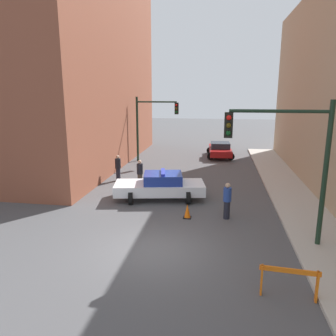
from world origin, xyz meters
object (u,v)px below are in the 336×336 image
at_px(barrier_mid, 289,278).
at_px(pedestrian_crossing, 140,173).
at_px(traffic_cone, 187,211).
at_px(traffic_light_near, 292,152).
at_px(pedestrian_sidewalk, 227,200).
at_px(traffic_light_far, 151,120).
at_px(police_car, 160,186).
at_px(pedestrian_corner, 118,168).
at_px(parked_car_near, 220,149).

bearing_deg(barrier_mid, pedestrian_crossing, 123.75).
bearing_deg(traffic_cone, traffic_light_near, -28.26).
distance_m(pedestrian_sidewalk, traffic_cone, 1.85).
distance_m(traffic_light_far, barrier_mid, 19.12).
xyz_separation_m(police_car, traffic_cone, (1.69, -2.49, -0.41)).
height_order(traffic_light_near, police_car, traffic_light_near).
bearing_deg(pedestrian_corner, parked_car_near, -174.51).
bearing_deg(pedestrian_sidewalk, traffic_light_near, -162.53).
bearing_deg(police_car, pedestrian_sidewalk, -133.97).
distance_m(traffic_light_far, traffic_cone, 12.99).
xyz_separation_m(traffic_light_far, police_car, (2.50, -9.41, -2.67)).
distance_m(pedestrian_crossing, traffic_cone, 5.55).
bearing_deg(parked_car_near, barrier_mid, -87.86).
bearing_deg(barrier_mid, traffic_light_far, 113.43).
bearing_deg(pedestrian_crossing, traffic_light_near, -156.56).
distance_m(pedestrian_crossing, pedestrian_corner, 2.14).
relative_size(police_car, pedestrian_sidewalk, 2.99).
bearing_deg(barrier_mid, traffic_light_near, 81.43).
xyz_separation_m(traffic_light_near, pedestrian_corner, (-8.86, 7.76, -2.67)).
bearing_deg(pedestrian_crossing, traffic_light_far, -17.19).
height_order(pedestrian_sidewalk, barrier_mid, pedestrian_sidewalk).
bearing_deg(traffic_cone, traffic_light_far, 109.37).
xyz_separation_m(traffic_light_near, barrier_mid, (-0.51, -3.38, -2.91)).
relative_size(police_car, barrier_mid, 3.10).
bearing_deg(barrier_mid, parked_car_near, 95.50).
bearing_deg(traffic_light_near, traffic_cone, 151.74).
bearing_deg(pedestrian_corner, barrier_mid, 77.99).
height_order(traffic_light_far, barrier_mid, traffic_light_far).
relative_size(traffic_light_near, police_car, 1.05).
bearing_deg(barrier_mid, pedestrian_sidewalk, 105.63).
xyz_separation_m(pedestrian_crossing, pedestrian_sidewalk, (5.03, -4.23, 0.00)).
relative_size(traffic_light_near, pedestrian_corner, 3.13).
height_order(traffic_light_near, pedestrian_sidewalk, traffic_light_near).
xyz_separation_m(parked_car_near, pedestrian_crossing, (-4.68, -10.19, 0.19)).
distance_m(pedestrian_corner, barrier_mid, 13.93).
distance_m(traffic_light_far, police_car, 10.09).
bearing_deg(traffic_cone, pedestrian_sidewalk, 6.79).
relative_size(pedestrian_corner, barrier_mid, 1.04).
distance_m(pedestrian_crossing, barrier_mid, 11.90).
xyz_separation_m(traffic_light_near, pedestrian_sidewalk, (-2.09, 2.28, -2.67)).
xyz_separation_m(traffic_light_near, traffic_cone, (-3.85, 2.07, -3.21)).
distance_m(parked_car_near, pedestrian_sidewalk, 14.43).
height_order(pedestrian_corner, pedestrian_sidewalk, same).
xyz_separation_m(traffic_light_far, pedestrian_sidewalk, (5.94, -11.69, -2.54)).
bearing_deg(pedestrian_corner, police_car, 87.31).
height_order(parked_car_near, traffic_cone, parked_car_near).
bearing_deg(traffic_cone, barrier_mid, -58.53).
height_order(traffic_light_far, pedestrian_crossing, traffic_light_far).
distance_m(traffic_light_near, pedestrian_corner, 12.07).
relative_size(pedestrian_crossing, barrier_mid, 1.04).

